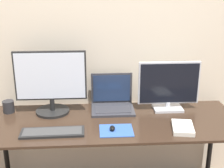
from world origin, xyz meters
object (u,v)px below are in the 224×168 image
object	(u,v)px
monitor_right	(169,86)
laptop	(112,100)
mouse	(112,128)
book	(183,128)
monitor_left	(51,83)
keyboard	(53,132)
mug	(9,107)

from	to	relation	value
monitor_right	laptop	size ratio (longest dim) A/B	1.44
laptop	mouse	distance (m)	0.39
mouse	book	size ratio (longest dim) A/B	0.26
monitor_left	mouse	xyz separation A→B (m)	(0.44, -0.34, -0.22)
mouse	monitor_left	bearing A→B (deg)	142.50
mouse	monitor_right	bearing A→B (deg)	36.34
monitor_right	keyboard	size ratio (longest dim) A/B	1.11
laptop	mouse	world-z (taller)	laptop
monitor_left	keyboard	world-z (taller)	monitor_left
monitor_left	monitor_right	world-z (taller)	monitor_left
monitor_right	mouse	distance (m)	0.60
laptop	keyboard	world-z (taller)	laptop
laptop	keyboard	xyz separation A→B (m)	(-0.43, -0.40, -0.06)
monitor_right	book	xyz separation A→B (m)	(0.02, -0.35, -0.18)
mouse	book	world-z (taller)	mouse
laptop	mouse	xyz separation A→B (m)	(-0.02, -0.39, -0.05)
monitor_right	mug	xyz separation A→B (m)	(-1.24, 0.02, -0.15)
laptop	monitor_right	bearing A→B (deg)	-6.69
laptop	mouse	size ratio (longest dim) A/B	5.63
monitor_left	keyboard	distance (m)	0.42
monitor_left	mug	bearing A→B (deg)	176.35
book	keyboard	bearing A→B (deg)	179.95
laptop	mug	xyz separation A→B (m)	(-0.81, -0.03, -0.02)
mouse	mug	size ratio (longest dim) A/B	0.63
monitor_left	mouse	distance (m)	0.60
monitor_left	laptop	xyz separation A→B (m)	(0.47, 0.05, -0.18)
monitor_right	laptop	xyz separation A→B (m)	(-0.44, 0.05, -0.13)
keyboard	book	size ratio (longest dim) A/B	1.87
laptop	keyboard	distance (m)	0.59
monitor_left	mouse	size ratio (longest dim) A/B	9.12
laptop	mug	world-z (taller)	laptop
monitor_left	book	distance (m)	1.02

